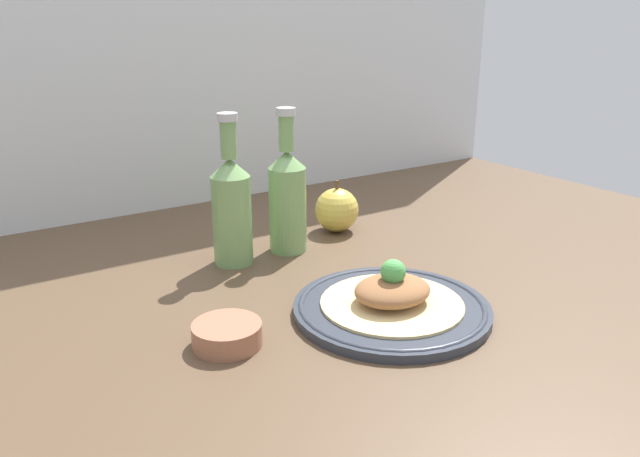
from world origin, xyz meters
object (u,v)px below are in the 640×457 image
object	(u,v)px
cider_bottle_left	(232,207)
dipping_bowl	(227,334)
cider_bottle_right	(287,197)
plated_food	(392,293)
plate	(392,308)
apple	(337,210)

from	to	relation	value
cider_bottle_left	dipping_bowl	xyz separation A→B (cm)	(-12.41, -23.65, -7.91)
cider_bottle_left	cider_bottle_right	size ratio (longest dim) A/B	1.00
dipping_bowl	plated_food	bearing A→B (deg)	-10.99
cider_bottle_left	cider_bottle_right	distance (cm)	9.97
cider_bottle_left	dipping_bowl	bearing A→B (deg)	-117.69
cider_bottle_right	dipping_bowl	distance (cm)	33.50
plate	apple	world-z (taller)	apple
cider_bottle_right	apple	world-z (taller)	cider_bottle_right
plate	plated_food	size ratio (longest dim) A/B	1.38
cider_bottle_right	dipping_bowl	world-z (taller)	cider_bottle_right
apple	dipping_bowl	xyz separation A→B (cm)	(-34.89, -27.40, -2.60)
cider_bottle_left	cider_bottle_right	xyz separation A→B (cm)	(9.97, 0.00, 0.00)
plated_food	cider_bottle_left	bearing A→B (deg)	108.81
dipping_bowl	cider_bottle_left	bearing A→B (deg)	62.31
cider_bottle_right	plated_food	bearing A→B (deg)	-90.95
apple	dipping_bowl	bearing A→B (deg)	-141.85
cider_bottle_left	cider_bottle_right	bearing A→B (deg)	0.00
cider_bottle_right	apple	bearing A→B (deg)	16.72
plated_food	dipping_bowl	xyz separation A→B (cm)	(-21.91, 4.25, -1.56)
plate	cider_bottle_left	bearing A→B (deg)	108.81
plated_food	cider_bottle_right	xyz separation A→B (cm)	(0.46, 27.90, 6.36)
cider_bottle_right	dipping_bowl	bearing A→B (deg)	-133.42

